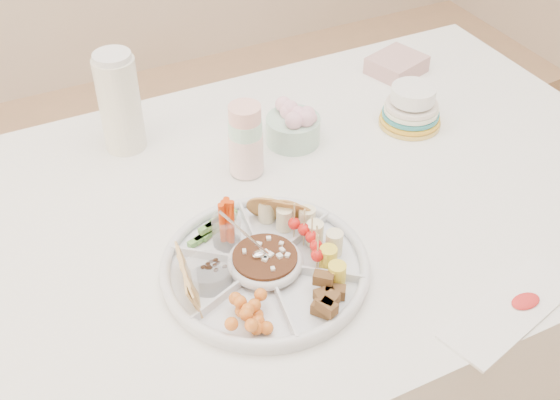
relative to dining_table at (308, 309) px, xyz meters
name	(u,v)px	position (x,y,z in m)	size (l,w,h in m)	color
floor	(305,399)	(0.00, 0.00, -0.38)	(4.00, 4.00, 0.00)	tan
dining_table	(308,309)	(0.00, 0.00, 0.00)	(1.52, 1.02, 0.76)	white
party_tray	(265,265)	(-0.20, -0.18, 0.40)	(0.38, 0.38, 0.04)	silver
bean_dip	(265,262)	(-0.20, -0.18, 0.41)	(0.12, 0.12, 0.04)	black
tortillas	(280,211)	(-0.11, -0.07, 0.42)	(0.10, 0.10, 0.06)	olive
carrot_cucumber	(215,216)	(-0.24, -0.06, 0.44)	(0.11, 0.11, 0.10)	red
pita_raisins	(195,272)	(-0.32, -0.16, 0.42)	(0.12, 0.12, 0.06)	tan
cherries	(247,312)	(-0.28, -0.28, 0.42)	(0.10, 0.10, 0.04)	orange
granola_chunks	(320,295)	(-0.15, -0.30, 0.42)	(0.09, 0.09, 0.04)	brown
banana_tomato	(332,235)	(-0.07, -0.20, 0.44)	(0.11, 0.11, 0.09)	#FFED79
cup_stack	(245,132)	(-0.10, 0.12, 0.48)	(0.07, 0.07, 0.21)	white
thermos	(119,101)	(-0.31, 0.34, 0.50)	(0.09, 0.09, 0.24)	silver
flower_bowl	(293,124)	(0.04, 0.18, 0.43)	(0.13, 0.13, 0.09)	#83BA93
napkin_stack	(397,65)	(0.44, 0.34, 0.40)	(0.13, 0.12, 0.04)	#C2928F
plate_stack	(411,107)	(0.33, 0.12, 0.43)	(0.15, 0.15, 0.09)	gold
placemat	(512,309)	(0.15, -0.45, 0.38)	(0.30, 0.10, 0.01)	white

